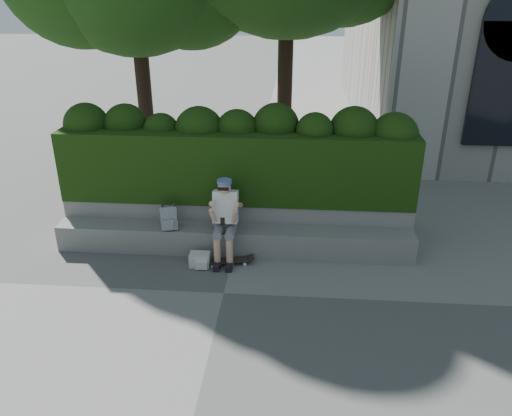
# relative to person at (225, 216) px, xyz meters

# --- Properties ---
(ground) EXTENTS (80.00, 80.00, 0.00)m
(ground) POSITION_rel_person_xyz_m (0.10, -1.07, -0.75)
(ground) COLOR slate
(ground) RESTS_ON ground
(bench_ledge) EXTENTS (6.00, 0.45, 0.45)m
(bench_ledge) POSITION_rel_person_xyz_m (0.10, 0.18, -0.53)
(bench_ledge) COLOR gray
(bench_ledge) RESTS_ON ground
(planter_wall) EXTENTS (6.00, 0.50, 0.75)m
(planter_wall) POSITION_rel_person_xyz_m (0.10, 0.66, -0.38)
(planter_wall) COLOR gray
(planter_wall) RESTS_ON ground
(hedge) EXTENTS (6.00, 1.00, 1.20)m
(hedge) POSITION_rel_person_xyz_m (0.10, 0.88, 0.60)
(hedge) COLOR black
(hedge) RESTS_ON planter_wall
(person) EXTENTS (0.40, 0.76, 1.38)m
(person) POSITION_rel_person_xyz_m (0.00, 0.00, 0.00)
(person) COLOR slate
(person) RESTS_ON ground
(skateboard) EXTENTS (0.77, 0.35, 0.08)m
(skateboard) POSITION_rel_person_xyz_m (0.06, -0.23, -0.69)
(skateboard) COLOR black
(skateboard) RESTS_ON ground
(backpack_plaid) EXTENTS (0.30, 0.22, 0.39)m
(backpack_plaid) POSITION_rel_person_xyz_m (-0.96, 0.08, -0.11)
(backpack_plaid) COLOR #A5A6AA
(backpack_plaid) RESTS_ON bench_ledge
(backpack_ground) EXTENTS (0.33, 0.24, 0.21)m
(backpack_ground) POSITION_rel_person_xyz_m (-0.39, -0.30, -0.65)
(backpack_ground) COLOR silver
(backpack_ground) RESTS_ON ground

